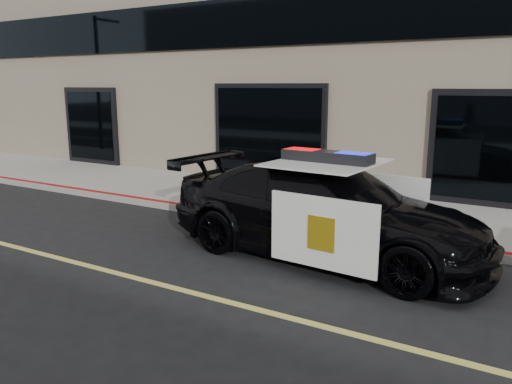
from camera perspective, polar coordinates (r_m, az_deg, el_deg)
The scene contains 4 objects.
ground at distance 8.18m, azimuth -16.62°, elevation -8.64°, with size 120.00×120.00×0.00m, color black.
sidewalk_n at distance 12.17m, azimuth 1.62°, elevation -0.96°, with size 60.00×3.50×0.15m, color gray.
police_car at distance 8.38m, azimuth 7.95°, elevation -2.01°, with size 3.02×5.78×1.79m.
fire_hydrant at distance 11.38m, azimuth 0.61°, elevation 0.59°, with size 0.39×0.54×0.86m.
Camera 1 is at (5.70, -5.14, 2.83)m, focal length 35.00 mm.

